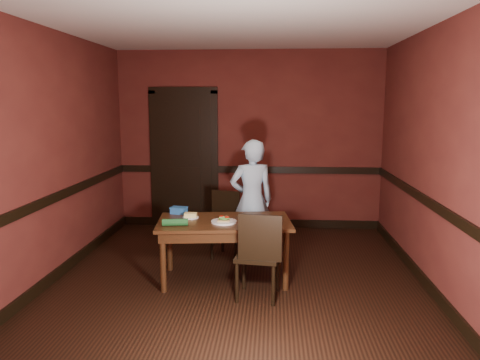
# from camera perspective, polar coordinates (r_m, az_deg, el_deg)

# --- Properties ---
(floor) EXTENTS (4.00, 4.50, 0.01)m
(floor) POSITION_cam_1_polar(r_m,az_deg,el_deg) (5.25, -0.28, -12.03)
(floor) COLOR black
(floor) RESTS_ON ground
(ceiling) EXTENTS (4.00, 4.50, 0.01)m
(ceiling) POSITION_cam_1_polar(r_m,az_deg,el_deg) (4.95, -0.31, 18.52)
(ceiling) COLOR beige
(ceiling) RESTS_ON ground
(wall_back) EXTENTS (4.00, 0.02, 2.70)m
(wall_back) POSITION_cam_1_polar(r_m,az_deg,el_deg) (7.15, 1.10, 4.86)
(wall_back) COLOR #58201A
(wall_back) RESTS_ON ground
(wall_front) EXTENTS (4.00, 0.02, 2.70)m
(wall_front) POSITION_cam_1_polar(r_m,az_deg,el_deg) (2.71, -3.97, -2.71)
(wall_front) COLOR #58201A
(wall_front) RESTS_ON ground
(wall_left) EXTENTS (0.02, 4.50, 2.70)m
(wall_left) POSITION_cam_1_polar(r_m,az_deg,el_deg) (5.45, -21.79, 2.76)
(wall_left) COLOR #58201A
(wall_left) RESTS_ON ground
(wall_right) EXTENTS (0.02, 4.50, 2.70)m
(wall_right) POSITION_cam_1_polar(r_m,az_deg,el_deg) (5.16, 22.45, 2.39)
(wall_right) COLOR #58201A
(wall_right) RESTS_ON ground
(dado_back) EXTENTS (4.00, 0.03, 0.10)m
(dado_back) POSITION_cam_1_polar(r_m,az_deg,el_deg) (7.19, 1.08, 1.27)
(dado_back) COLOR black
(dado_back) RESTS_ON ground
(dado_left) EXTENTS (0.03, 4.50, 0.10)m
(dado_left) POSITION_cam_1_polar(r_m,az_deg,el_deg) (5.51, -21.37, -1.89)
(dado_left) COLOR black
(dado_left) RESTS_ON ground
(dado_right) EXTENTS (0.03, 4.50, 0.10)m
(dado_right) POSITION_cam_1_polar(r_m,az_deg,el_deg) (5.23, 21.98, -2.50)
(dado_right) COLOR black
(dado_right) RESTS_ON ground
(baseboard_back) EXTENTS (4.00, 0.03, 0.12)m
(baseboard_back) POSITION_cam_1_polar(r_m,az_deg,el_deg) (7.35, 1.06, -5.22)
(baseboard_back) COLOR black
(baseboard_back) RESTS_ON ground
(baseboard_left) EXTENTS (0.03, 4.50, 0.12)m
(baseboard_left) POSITION_cam_1_polar(r_m,az_deg,el_deg) (5.72, -20.86, -10.17)
(baseboard_left) COLOR black
(baseboard_left) RESTS_ON ground
(baseboard_right) EXTENTS (0.03, 4.50, 0.12)m
(baseboard_right) POSITION_cam_1_polar(r_m,az_deg,el_deg) (5.45, 21.43, -11.18)
(baseboard_right) COLOR black
(baseboard_right) RESTS_ON ground
(door) EXTENTS (1.05, 0.07, 2.20)m
(door) POSITION_cam_1_polar(r_m,az_deg,el_deg) (7.26, -6.83, 2.82)
(door) COLOR black
(door) RESTS_ON ground
(dining_table) EXTENTS (1.50, 0.96, 0.66)m
(dining_table) POSITION_cam_1_polar(r_m,az_deg,el_deg) (5.15, -1.91, -8.53)
(dining_table) COLOR #351C0D
(dining_table) RESTS_ON floor
(chair_far) EXTENTS (0.48, 0.48, 0.81)m
(chair_far) POSITION_cam_1_polar(r_m,az_deg,el_deg) (5.85, -1.37, -5.54)
(chair_far) COLOR black
(chair_far) RESTS_ON floor
(chair_near) EXTENTS (0.46, 0.46, 0.89)m
(chair_near) POSITION_cam_1_polar(r_m,az_deg,el_deg) (4.66, 2.21, -9.03)
(chair_near) COLOR black
(chair_near) RESTS_ON floor
(person) EXTENTS (0.62, 0.50, 1.49)m
(person) POSITION_cam_1_polar(r_m,az_deg,el_deg) (5.69, 1.43, -2.49)
(person) COLOR #A0C2D9
(person) RESTS_ON floor
(sandwich_plate) EXTENTS (0.27, 0.27, 0.07)m
(sandwich_plate) POSITION_cam_1_polar(r_m,az_deg,el_deg) (4.96, -1.98, -4.99)
(sandwich_plate) COLOR white
(sandwich_plate) RESTS_ON dining_table
(sauce_jar) EXTENTS (0.07, 0.07, 0.08)m
(sauce_jar) POSITION_cam_1_polar(r_m,az_deg,el_deg) (4.92, 1.52, -4.87)
(sauce_jar) COLOR #5B8239
(sauce_jar) RESTS_ON dining_table
(cheese_saucer) EXTENTS (0.18, 0.18, 0.06)m
(cheese_saucer) POSITION_cam_1_polar(r_m,az_deg,el_deg) (5.18, -6.04, -4.37)
(cheese_saucer) COLOR white
(cheese_saucer) RESTS_ON dining_table
(food_tub) EXTENTS (0.20, 0.16, 0.08)m
(food_tub) POSITION_cam_1_polar(r_m,az_deg,el_deg) (5.39, -7.46, -3.68)
(food_tub) COLOR #2B6AB7
(food_tub) RESTS_ON dining_table
(wrapped_veg) EXTENTS (0.27, 0.11, 0.07)m
(wrapped_veg) POSITION_cam_1_polar(r_m,az_deg,el_deg) (4.87, -7.92, -5.13)
(wrapped_veg) COLOR #1B5223
(wrapped_veg) RESTS_ON dining_table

